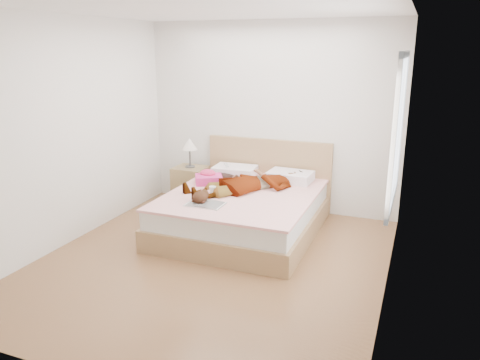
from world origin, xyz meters
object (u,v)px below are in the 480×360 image
Objects in this scene: phone at (226,165)px; coffee_mug at (213,190)px; bed at (245,209)px; nightstand at (191,183)px; plush_toy at (201,197)px; towel at (209,178)px; magazine at (205,204)px; woman at (250,180)px.

phone is 0.69× the size of coffee_mug.
bed is at bearing 40.09° from coffee_mug.
plush_toy is at bearing -58.03° from nightstand.
towel is at bearing 166.49° from bed.
phone is at bearing -12.05° from nightstand.
magazine is 1.60m from nightstand.
woman is 0.81× the size of bed.
bed is 4.89× the size of magazine.
woman is 1.72× the size of nightstand.
woman is 1.29m from nightstand.
bed is 0.77m from plush_toy.
magazine is at bearing -109.38° from bed.
coffee_mug is 0.13× the size of nightstand.
towel is 0.44× the size of nightstand.
woman is 0.52m from coffee_mug.
plush_toy is at bearing -116.11° from bed.
woman reaches higher than coffee_mug.
nightstand reaches higher than coffee_mug.
nightstand reaches higher than magazine.
phone is 0.81m from coffee_mug.
coffee_mug is 1.23m from nightstand.
woman reaches higher than plush_toy.
phone is 0.21× the size of magazine.
bed reaches higher than phone.
woman is 3.89× the size of towel.
phone is 0.40m from towel.
phone is at bearing 98.28° from plush_toy.
towel is at bearing -151.79° from phone.
magazine is at bearing -65.78° from woman.
woman reaches higher than phone.
towel is 0.79m from nightstand.
bed is at bearing -30.39° from nightstand.
towel is at bearing 112.57° from magazine.
towel is (-0.10, -0.38, -0.10)m from phone.
plush_toy is (0.17, -1.15, -0.09)m from phone.
phone reaches higher than towel.
bed is at bearing 70.62° from magazine.
phone is at bearing 101.42° from magazine.
plush_toy is at bearing -129.19° from phone.
bed is at bearing 63.89° from plush_toy.
plush_toy reaches higher than coffee_mug.
magazine is (-0.26, -0.79, -0.11)m from woman.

